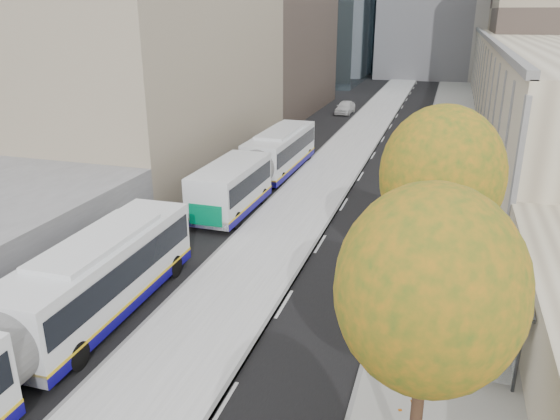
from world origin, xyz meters
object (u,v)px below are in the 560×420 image
at_px(bus_shelter, 499,293).
at_px(bus_far, 262,164).
at_px(distant_car, 345,107).
at_px(bus_near, 29,330).

distance_m(bus_shelter, bus_far, 19.65).
relative_size(bus_shelter, distant_car, 1.07).
distance_m(bus_far, distant_car, 28.07).
bearing_deg(bus_near, distant_car, 88.65).
relative_size(bus_near, bus_far, 1.01).
bearing_deg(distant_car, bus_shelter, -70.88).
distance_m(bus_shelter, bus_near, 14.41).
xyz_separation_m(bus_shelter, bus_far, (-12.91, 14.79, -0.67)).
xyz_separation_m(bus_far, distant_car, (-0.04, 28.05, -0.82)).
height_order(bus_shelter, bus_far, bus_far).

